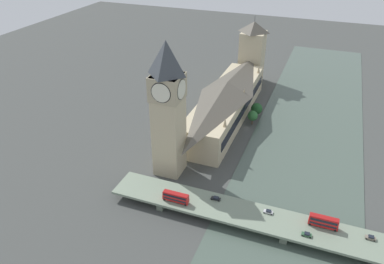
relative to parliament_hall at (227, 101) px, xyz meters
name	(u,v)px	position (x,y,z in m)	size (l,w,h in m)	color
ground_plane	(245,128)	(-14.91, 8.00, -12.76)	(600.00, 600.00, 0.00)	#424442
river_water	(307,139)	(-52.04, 8.00, -12.61)	(62.26, 360.00, 0.30)	#47564C
parliament_hall	(227,101)	(0.00, 0.00, 0.00)	(24.28, 108.31, 25.73)	#C1B28E
clock_tower	(168,107)	(10.70, 64.75, 24.02)	(14.43, 14.43, 68.57)	#C1B28E
victoria_tower	(252,53)	(0.05, -66.80, 10.77)	(17.30, 17.30, 51.05)	#C1B28E
road_bridge	(287,225)	(-52.04, 87.64, -8.68)	(156.51, 16.61, 5.02)	#5D6A59
double_decker_bus_lead	(324,221)	(-65.85, 84.10, -4.98)	(11.65, 2.65, 5.03)	red
double_decker_bus_mid	(176,197)	(-4.00, 91.42, -5.20)	(11.92, 2.63, 4.60)	red
car_northbound_lead	(216,198)	(-20.13, 83.85, -7.06)	(4.25, 1.92, 1.38)	black
car_northbound_tail	(307,234)	(-60.31, 91.64, -7.04)	(3.95, 1.86, 1.42)	#2D5638
car_southbound_lead	(268,212)	(-43.62, 84.11, -7.05)	(3.91, 1.81, 1.43)	silver
car_southbound_mid	(371,238)	(-83.89, 84.45, -6.99)	(3.91, 1.82, 1.54)	slate
tree_embankment_near	(253,116)	(-17.67, 1.33, -6.70)	(6.33, 6.33, 9.25)	brown
tree_embankment_mid	(257,109)	(-17.86, -9.01, -6.62)	(7.43, 7.43, 9.87)	brown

